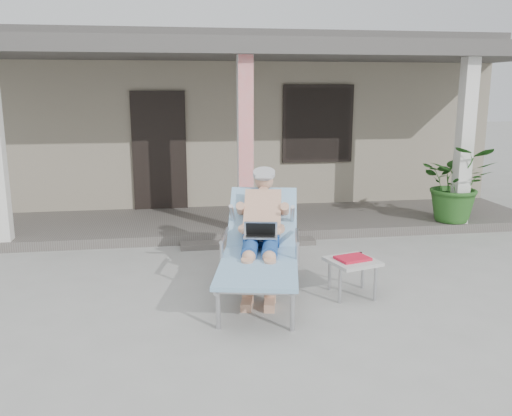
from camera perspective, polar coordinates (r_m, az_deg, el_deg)
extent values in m
plane|color=#9E9E99|center=(6.34, 1.54, -8.66)|extent=(60.00, 60.00, 0.00)
cube|color=gray|center=(12.39, -3.87, 8.80)|extent=(10.00, 5.00, 3.00)
cube|color=#474442|center=(12.40, -3.98, 16.43)|extent=(10.40, 5.40, 0.30)
cube|color=black|center=(9.85, -10.13, 5.94)|extent=(0.95, 0.06, 2.10)
cube|color=black|center=(10.17, 6.53, 8.80)|extent=(1.20, 0.06, 1.30)
cube|color=black|center=(10.16, 6.53, 8.79)|extent=(1.32, 0.05, 1.42)
cube|color=#605B56|center=(9.16, -1.82, -1.52)|extent=(10.00, 2.00, 0.15)
cube|color=red|center=(8.08, -1.14, 6.56)|extent=(0.22, 0.22, 2.61)
cube|color=silver|center=(9.23, 21.09, 6.47)|extent=(0.22, 0.22, 2.61)
cube|color=#474442|center=(8.91, -1.95, 16.28)|extent=(10.00, 2.30, 0.24)
cube|color=#605B56|center=(8.06, -0.82, -3.73)|extent=(2.00, 0.30, 0.07)
cylinder|color=#B7B7BC|center=(5.32, -4.01, -10.50)|extent=(0.05, 0.05, 0.42)
cylinder|color=#B7B7BC|center=(5.29, 3.86, -10.68)|extent=(0.05, 0.05, 0.42)
cylinder|color=#B7B7BC|center=(6.74, -2.36, -5.48)|extent=(0.05, 0.05, 0.42)
cylinder|color=#B7B7BC|center=(6.71, 3.77, -5.59)|extent=(0.05, 0.05, 0.42)
cube|color=#B7B7BC|center=(5.72, 0.24, -6.39)|extent=(0.99, 1.50, 0.03)
cube|color=#97CAE9|center=(5.71, 0.24, -6.13)|extent=(1.10, 1.57, 0.04)
cube|color=#B7B7BC|center=(6.61, 0.72, -1.37)|extent=(0.83, 0.79, 0.56)
cube|color=#97CAE9|center=(6.60, 0.72, -1.04)|extent=(0.96, 0.90, 0.63)
cylinder|color=#AAAAAD|center=(6.83, 0.86, 3.70)|extent=(0.33, 0.33, 0.15)
cube|color=silver|center=(6.12, 0.49, -2.94)|extent=(0.42, 0.34, 0.27)
cube|color=#B4B4AF|center=(6.16, 10.12, -5.54)|extent=(0.62, 0.62, 0.04)
cylinder|color=#B7B7BC|center=(5.99, 8.83, -8.16)|extent=(0.04, 0.04, 0.38)
cylinder|color=#B7B7BC|center=(6.12, 12.45, -7.86)|extent=(0.04, 0.04, 0.38)
cylinder|color=#B7B7BC|center=(6.35, 7.74, -6.92)|extent=(0.04, 0.04, 0.38)
cylinder|color=#B7B7BC|center=(6.47, 11.17, -6.67)|extent=(0.04, 0.04, 0.38)
cube|color=red|center=(6.15, 10.13, -5.23)|extent=(0.41, 0.35, 0.03)
cube|color=black|center=(6.27, 9.75, -4.92)|extent=(0.34, 0.12, 0.04)
imported|color=#26591E|center=(9.39, 20.44, 2.46)|extent=(1.44, 1.37, 1.26)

